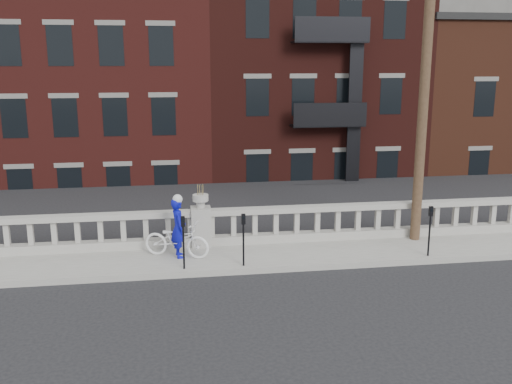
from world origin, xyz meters
TOP-DOWN VIEW (x-y plane):
  - ground at (0.00, 0.00)m, footprint 120.00×120.00m
  - sidewalk at (0.00, 3.00)m, footprint 32.00×2.20m
  - balustrade at (0.00, 3.95)m, footprint 28.00×0.34m
  - planter_pedestal at (0.00, 3.95)m, footprint 0.55×0.55m
  - lower_level at (0.56, 23.04)m, footprint 80.00×44.00m
  - utility_pole at (6.20, 3.60)m, footprint 1.60×0.28m
  - parking_meter_b at (-0.54, 2.15)m, footprint 0.10×0.09m
  - parking_meter_c at (0.96, 2.15)m, footprint 0.10×0.09m
  - parking_meter_d at (5.93, 2.15)m, footprint 0.10×0.09m
  - bicycle at (-0.69, 3.10)m, footprint 1.90×1.30m
  - cyclist at (-0.64, 3.09)m, footprint 0.46×0.63m

SIDE VIEW (x-z plane):
  - ground at x=0.00m, z-range 0.00..0.00m
  - sidewalk at x=0.00m, z-range 0.00..0.15m
  - bicycle at x=-0.69m, z-range 0.15..1.10m
  - balustrade at x=0.00m, z-range 0.13..1.16m
  - planter_pedestal at x=0.00m, z-range -0.05..1.71m
  - cyclist at x=-0.64m, z-range 0.15..1.74m
  - parking_meter_b at x=-0.54m, z-range 0.32..1.68m
  - parking_meter_c at x=0.96m, z-range 0.32..1.68m
  - parking_meter_d at x=5.93m, z-range 0.32..1.68m
  - lower_level at x=0.56m, z-range -7.77..13.03m
  - utility_pole at x=6.20m, z-range 0.24..10.24m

